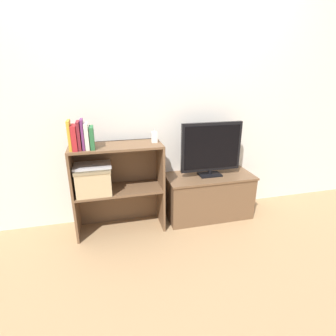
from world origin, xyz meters
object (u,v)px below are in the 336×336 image
(tv_stand, at_px, (209,196))
(book_maroon, at_px, (79,135))
(book_ivory, at_px, (87,136))
(storage_basket_left, at_px, (94,178))
(book_mustard, at_px, (70,135))
(book_crimson, at_px, (74,137))
(laptop, at_px, (92,165))
(book_forest, at_px, (92,138))
(baby_monitor, at_px, (154,137))
(tv, at_px, (211,148))
(book_plum, at_px, (83,134))

(tv_stand, height_order, book_maroon, book_maroon)
(book_ivory, bearing_deg, storage_basket_left, 72.05)
(book_mustard, distance_m, book_crimson, 0.04)
(book_mustard, distance_m, book_ivory, 0.13)
(tv_stand, height_order, laptop, laptop)
(book_forest, relative_size, baby_monitor, 1.43)
(book_maroon, height_order, storage_basket_left, book_maroon)
(tv, distance_m, book_ivory, 1.15)
(tv, relative_size, book_ivory, 2.86)
(tv, relative_size, book_plum, 2.47)
(book_mustard, height_order, book_forest, book_mustard)
(book_mustard, distance_m, laptop, 0.32)
(tv_stand, xyz_separation_m, book_ivory, (-1.13, -0.09, 0.71))
(book_crimson, bearing_deg, book_forest, 0.00)
(book_ivory, height_order, storage_basket_left, book_ivory)
(book_plum, xyz_separation_m, book_forest, (0.07, 0.00, -0.03))
(book_crimson, bearing_deg, tv_stand, 4.14)
(book_ivory, distance_m, storage_basket_left, 0.39)
(book_ivory, bearing_deg, book_forest, 0.00)
(book_maroon, distance_m, storage_basket_left, 0.41)
(book_plum, bearing_deg, tv_stand, 4.37)
(tv_stand, xyz_separation_m, laptop, (-1.11, -0.04, 0.44))
(tv_stand, relative_size, baby_monitor, 6.86)
(tv_stand, relative_size, book_ivory, 4.14)
(book_crimson, relative_size, book_forest, 1.09)
(tv_stand, distance_m, book_maroon, 1.39)
(storage_basket_left, bearing_deg, tv, 1.99)
(tv, distance_m, book_plum, 1.18)
(laptop, bearing_deg, book_ivory, -107.95)
(tv_stand, distance_m, laptop, 1.20)
(laptop, bearing_deg, book_mustard, -161.57)
(book_ivory, relative_size, book_forest, 1.16)
(tv, xyz_separation_m, laptop, (-1.11, -0.04, -0.07))
(book_forest, bearing_deg, book_mustard, -180.00)
(storage_basket_left, xyz_separation_m, laptop, (0.00, 0.00, 0.12))
(tv_stand, xyz_separation_m, book_crimson, (-1.23, -0.09, 0.70))
(book_maroon, relative_size, laptop, 0.72)
(tv, height_order, book_plum, book_plum)
(book_mustard, relative_size, book_crimson, 1.20)
(book_ivory, xyz_separation_m, laptop, (0.02, 0.05, -0.27))
(book_crimson, bearing_deg, book_mustard, 180.00)
(tv_stand, distance_m, book_forest, 1.30)
(book_maroon, bearing_deg, storage_basket_left, 32.75)
(book_crimson, relative_size, book_plum, 0.82)
(book_maroon, relative_size, book_plum, 0.93)
(book_plum, height_order, laptop, book_plum)
(storage_basket_left, distance_m, laptop, 0.12)
(tv, height_order, book_forest, book_forest)
(book_forest, relative_size, laptop, 0.58)
(book_plum, relative_size, book_ivory, 1.16)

